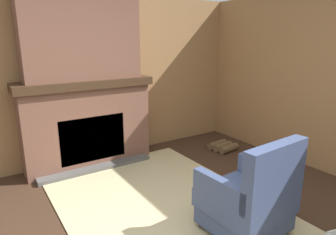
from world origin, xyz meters
The scene contains 9 objects.
wood_panel_wall_left centered at (-2.64, 0.00, 1.21)m, with size 0.06×5.81×2.41m.
fireplace_hearth centered at (-2.39, 0.00, 0.62)m, with size 0.61×1.85×1.24m.
chimney_breast centered at (-2.41, 0.00, 1.82)m, with size 0.35×1.54×1.15m.
area_rug centered at (-0.46, 0.28, 0.01)m, with size 3.68×2.05×0.01m.
armchair centered at (-0.02, 0.69, 0.35)m, with size 0.73×0.75×0.96m.
firewood_stack centered at (-1.75, 2.02, 0.06)m, with size 0.40×0.40×0.12m.
oil_lamp_vase centered at (-2.45, -0.70, 1.34)m, with size 0.12×0.12×0.27m.
storage_case centered at (-2.45, 0.69, 1.31)m, with size 0.14×0.25×0.14m.
decorative_plate_on_mantel centered at (-2.47, -0.03, 1.35)m, with size 0.06×0.23×0.23m.
Camera 1 is at (1.63, -1.28, 1.78)m, focal length 32.00 mm.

